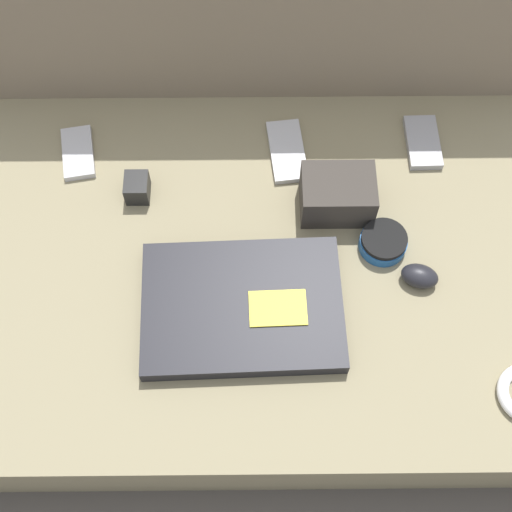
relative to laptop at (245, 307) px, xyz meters
name	(u,v)px	position (x,y,z in m)	size (l,w,h in m)	color
ground_plane	(256,296)	(0.02, 0.09, -0.16)	(8.00, 8.00, 0.00)	#4C4742
couch_seat	(256,280)	(0.02, 0.09, -0.09)	(1.05, 0.69, 0.15)	#847A5B
couch_backrest	(254,21)	(0.02, 0.53, 0.08)	(1.05, 0.20, 0.48)	#7F705B
laptop	(245,307)	(0.00, 0.00, 0.00)	(0.32, 0.23, 0.03)	black
computer_mouse	(422,276)	(0.29, 0.05, 0.00)	(0.07, 0.06, 0.03)	black
speaker_puck	(386,242)	(0.23, 0.11, 0.00)	(0.08, 0.08, 0.03)	#1E569E
phone_silver	(81,153)	(-0.29, 0.30, -0.01)	(0.07, 0.11, 0.01)	#B7B7BC
phone_black	(289,151)	(0.08, 0.30, -0.01)	(0.07, 0.13, 0.01)	#B7B7BC
phone_small	(425,142)	(0.32, 0.32, -0.01)	(0.06, 0.11, 0.01)	#99999E
camera_pouch	(340,195)	(0.16, 0.19, 0.02)	(0.12, 0.09, 0.07)	#38332D
charger_brick	(140,188)	(-0.18, 0.22, 0.01)	(0.04, 0.05, 0.04)	black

